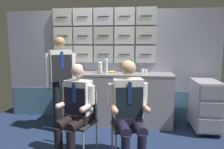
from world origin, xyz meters
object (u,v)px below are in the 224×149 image
Objects in this scene: folding_chair_right at (126,117)px; water_bottle_clear at (100,67)px; crew_member_right at (129,107)px; snack_banana at (112,72)px; crew_member_standing at (61,77)px; paper_cup_tan at (146,71)px; crew_member_left at (75,108)px; folding_chair_left at (82,115)px; service_trolley at (205,104)px.

folding_chair_right is 1.38m from water_bottle_clear.
crew_member_right is at bearing -76.00° from folding_chair_right.
crew_member_right is 1.47m from water_bottle_clear.
crew_member_right reaches higher than snack_banana.
crew_member_standing is 22.25× the size of paper_cup_tan.
folding_chair_left is at bearing 74.42° from crew_member_left.
crew_member_standing reaches higher than water_bottle_clear.
folding_chair_right is 11.88× the size of paper_cup_tan.
water_bottle_clear is at bearing 35.81° from crew_member_standing.
snack_banana is at bearing 105.81° from folding_chair_right.
folding_chair_left is 1.57m from paper_cup_tan.
folding_chair_left is 0.61m from folding_chair_right.
snack_banana is (-0.38, 1.35, 0.26)m from crew_member_right.
crew_member_standing reaches higher than crew_member_left.
crew_member_right is at bearing -74.39° from snack_banana.
snack_banana is at bearing 76.42° from crew_member_left.
crew_member_standing reaches higher than paper_cup_tan.
folding_chair_right is 1.35m from paper_cup_tan.
service_trolley is 1.71m from crew_member_right.
service_trolley is at bearing 36.96° from folding_chair_right.
folding_chair_right is (-1.30, -0.98, 0.06)m from service_trolley.
crew_member_left reaches higher than water_bottle_clear.
crew_member_left is at bearing 177.77° from crew_member_right.
crew_member_standing is (-0.53, 0.68, 0.41)m from folding_chair_left.
snack_banana reaches higher than folding_chair_right.
folding_chair_left and folding_chair_right have the same top height.
water_bottle_clear is at bearing 86.72° from folding_chair_left.
crew_member_left is 0.69m from folding_chair_right.
crew_member_left is 0.96× the size of crew_member_right.
paper_cup_tan reaches higher than folding_chair_right.
paper_cup_tan is at bearing 165.76° from service_trolley.
service_trolley is at bearing -7.64° from snack_banana.
folding_chair_left is at bearing -51.92° from crew_member_standing.
folding_chair_right is 0.53× the size of crew_member_standing.
paper_cup_tan is 0.63m from snack_banana.
paper_cup_tan is (0.90, 1.20, 0.46)m from folding_chair_left.
crew_member_left is at bearing -103.58° from snack_banana.
crew_member_left is 0.77× the size of crew_member_standing.
folding_chair_left is at bearing -126.94° from paper_cup_tan.
paper_cup_tan is (0.29, 1.23, 0.46)m from folding_chair_right.
water_bottle_clear is 3.30× the size of paper_cup_tan.
crew_member_standing reaches higher than folding_chair_left.
paper_cup_tan is at bearing 6.17° from water_bottle_clear.
water_bottle_clear is at bearing 114.44° from crew_member_right.
snack_banana is at bearing 30.96° from crew_member_standing.
folding_chair_left is 1.28m from snack_banana.
service_trolley reaches higher than folding_chair_right.
paper_cup_tan reaches higher than snack_banana.
crew_member_standing is at bearing -144.19° from water_bottle_clear.
crew_member_left is 1.69m from paper_cup_tan.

